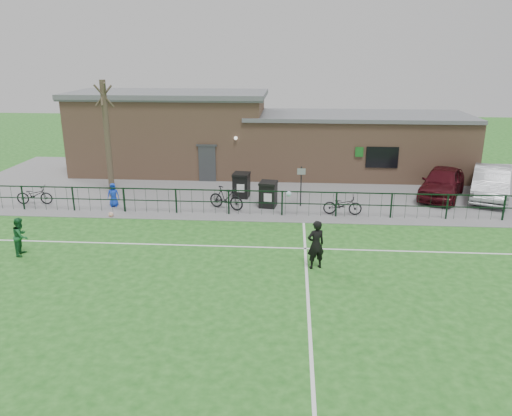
# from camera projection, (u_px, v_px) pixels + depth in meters

# --- Properties ---
(ground) EXTENTS (90.00, 90.00, 0.00)m
(ground) POSITION_uv_depth(u_px,v_px,m) (245.00, 295.00, 15.82)
(ground) COLOR #1E5B1B
(ground) RESTS_ON ground
(paving_strip) EXTENTS (34.00, 13.00, 0.02)m
(paving_strip) POSITION_uv_depth(u_px,v_px,m) (267.00, 185.00, 28.64)
(paving_strip) COLOR slate
(paving_strip) RESTS_ON ground
(pitch_line_touch) EXTENTS (28.00, 0.10, 0.01)m
(pitch_line_touch) POSITION_uv_depth(u_px,v_px,m) (260.00, 216.00, 23.23)
(pitch_line_touch) COLOR white
(pitch_line_touch) RESTS_ON ground
(pitch_line_mid) EXTENTS (28.00, 0.10, 0.01)m
(pitch_line_mid) POSITION_uv_depth(u_px,v_px,m) (254.00, 247.00, 19.62)
(pitch_line_mid) COLOR white
(pitch_line_mid) RESTS_ON ground
(pitch_line_perp) EXTENTS (0.10, 16.00, 0.01)m
(pitch_line_perp) POSITION_uv_depth(u_px,v_px,m) (308.00, 297.00, 15.68)
(pitch_line_perp) COLOR white
(pitch_line_perp) RESTS_ON ground
(perimeter_fence) EXTENTS (28.00, 0.10, 1.20)m
(perimeter_fence) POSITION_uv_depth(u_px,v_px,m) (261.00, 203.00, 23.24)
(perimeter_fence) COLOR black
(perimeter_fence) RESTS_ON ground
(bare_tree) EXTENTS (0.30, 0.30, 6.00)m
(bare_tree) POSITION_uv_depth(u_px,v_px,m) (108.00, 140.00, 25.43)
(bare_tree) COLOR #443729
(bare_tree) RESTS_ON ground
(wheelie_bin_left) EXTENTS (0.89, 0.98, 1.17)m
(wheelie_bin_left) POSITION_uv_depth(u_px,v_px,m) (268.00, 195.00, 24.46)
(wheelie_bin_left) COLOR black
(wheelie_bin_left) RESTS_ON paving_strip
(wheelie_bin_right) EXTENTS (0.87, 0.97, 1.20)m
(wheelie_bin_right) POSITION_uv_depth(u_px,v_px,m) (241.00, 186.00, 26.04)
(wheelie_bin_right) COLOR black
(wheelie_bin_right) RESTS_ON paving_strip
(sign_post) EXTENTS (0.06, 0.06, 2.00)m
(sign_post) POSITION_uv_depth(u_px,v_px,m) (301.00, 186.00, 24.39)
(sign_post) COLOR black
(sign_post) RESTS_ON paving_strip
(car_maroon) EXTENTS (3.61, 4.98, 1.57)m
(car_maroon) POSITION_uv_depth(u_px,v_px,m) (442.00, 182.00, 25.96)
(car_maroon) COLOR #3E0B12
(car_maroon) RESTS_ON paving_strip
(car_silver) EXTENTS (3.42, 5.26, 1.64)m
(car_silver) POSITION_uv_depth(u_px,v_px,m) (491.00, 183.00, 25.76)
(car_silver) COLOR #A8ABB0
(car_silver) RESTS_ON paving_strip
(bicycle_a) EXTENTS (1.82, 0.76, 0.94)m
(bicycle_a) POSITION_uv_depth(u_px,v_px,m) (34.00, 195.00, 24.86)
(bicycle_a) COLOR black
(bicycle_a) RESTS_ON paving_strip
(bicycle_d) EXTENTS (1.92, 1.23, 1.12)m
(bicycle_d) POSITION_uv_depth(u_px,v_px,m) (226.00, 198.00, 24.07)
(bicycle_d) COLOR black
(bicycle_d) RESTS_ON paving_strip
(bicycle_e) EXTENTS (1.81, 0.69, 0.94)m
(bicycle_e) POSITION_uv_depth(u_px,v_px,m) (343.00, 205.00, 23.30)
(bicycle_e) COLOR black
(bicycle_e) RESTS_ON paving_strip
(spectator_child) EXTENTS (0.64, 0.49, 1.17)m
(spectator_child) POSITION_uv_depth(u_px,v_px,m) (113.00, 195.00, 24.48)
(spectator_child) COLOR blue
(spectator_child) RESTS_ON paving_strip
(goalkeeper_kick) EXTENTS (1.49, 3.49, 1.95)m
(goalkeeper_kick) POSITION_uv_depth(u_px,v_px,m) (315.00, 243.00, 17.55)
(goalkeeper_kick) COLOR black
(goalkeeper_kick) RESTS_ON ground
(outfield_player) EXTENTS (0.66, 0.79, 1.45)m
(outfield_player) POSITION_uv_depth(u_px,v_px,m) (21.00, 236.00, 18.73)
(outfield_player) COLOR #1B5F2F
(outfield_player) RESTS_ON ground
(ball_ground) EXTENTS (0.24, 0.24, 0.24)m
(ball_ground) POSITION_uv_depth(u_px,v_px,m) (111.00, 214.00, 23.11)
(ball_ground) COLOR white
(ball_ground) RESTS_ON ground
(clubhouse) EXTENTS (24.25, 5.40, 4.96)m
(clubhouse) POSITION_uv_depth(u_px,v_px,m) (255.00, 137.00, 30.88)
(clubhouse) COLOR #A3785B
(clubhouse) RESTS_ON ground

